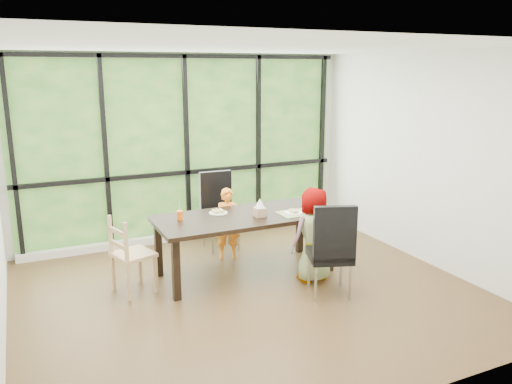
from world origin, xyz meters
The scene contains 22 objects.
ground centered at (0.00, 0.00, 0.00)m, with size 5.00×5.00×0.00m, color black.
back_wall centered at (0.00, 2.25, 1.35)m, with size 5.00×5.00×0.00m, color silver.
foliage_backdrop centered at (0.00, 2.23, 1.35)m, with size 4.80×0.02×2.65m, color #254A1D.
window_mullions centered at (0.00, 2.19, 1.35)m, with size 4.80×0.06×2.65m, color black, non-canonical shape.
window_sill centered at (0.00, 2.15, 0.05)m, with size 4.80×0.12×0.10m, color silver.
dining_table centered at (0.20, 0.56, 0.38)m, with size 2.18×0.96×0.75m, color black.
chair_window_leather centered at (0.25, 1.51, 0.54)m, with size 0.46×0.46×1.08m, color black.
chair_interior_leather centered at (0.80, -0.40, 0.54)m, with size 0.46×0.46×1.08m, color black.
chair_end_beech centered at (-1.16, 0.59, 0.45)m, with size 0.42×0.40×0.90m, color tan.
child_toddler centered at (0.20, 1.13, 0.48)m, with size 0.35×0.23×0.96m, color orange.
child_older centered at (0.84, 0.02, 0.57)m, with size 0.56×0.36×1.14m, color slate.
placemat centered at (0.81, 0.36, 0.75)m, with size 0.45×0.33×0.01m, color tan.
plate_far centered at (-0.07, 0.76, 0.76)m, with size 0.23×0.23×0.01m, color white.
plate_near centered at (0.77, 0.37, 0.76)m, with size 0.23×0.23×0.01m, color white.
orange_cup centered at (-0.58, 0.70, 0.80)m, with size 0.07×0.07×0.11m, color #FF620B.
green_cup centered at (1.06, 0.26, 0.81)m, with size 0.08×0.08×0.13m, color #59BA34.
tissue_box centered at (0.34, 0.43, 0.80)m, with size 0.13×0.13×0.11m, color tan.
crepe_rolls_far centered at (-0.07, 0.76, 0.78)m, with size 0.15×0.12×0.04m, color tan, non-canonical shape.
crepe_rolls_near centered at (0.77, 0.37, 0.78)m, with size 0.10×0.12×0.04m, color tan, non-canonical shape.
straw_white centered at (-0.58, 0.70, 0.90)m, with size 0.01×0.01×0.20m, color white.
straw_pink centered at (1.06, 0.26, 0.92)m, with size 0.01×0.01×0.20m, color pink.
tissue centered at (0.34, 0.43, 0.91)m, with size 0.12×0.12×0.11m, color white.
Camera 1 is at (-2.21, -4.90, 2.48)m, focal length 35.90 mm.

